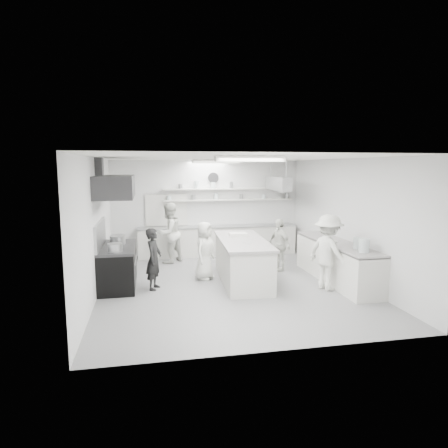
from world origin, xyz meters
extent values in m
cube|color=#9C9C9C|center=(0.00, 0.00, -0.01)|extent=(6.00, 7.00, 0.02)
cube|color=white|center=(0.00, 0.00, 3.01)|extent=(6.00, 7.00, 0.02)
cube|color=silver|center=(0.00, 3.50, 1.50)|extent=(6.00, 0.04, 3.00)
cube|color=silver|center=(0.00, -3.50, 1.50)|extent=(6.00, 0.04, 3.00)
cube|color=silver|center=(-3.00, 0.00, 1.50)|extent=(0.04, 7.00, 3.00)
cube|color=silver|center=(3.00, 0.00, 1.50)|extent=(0.04, 7.00, 3.00)
cube|color=black|center=(-2.60, 0.40, 0.45)|extent=(0.80, 1.80, 0.90)
cube|color=#313133|center=(-2.60, 0.40, 2.35)|extent=(0.85, 2.00, 0.50)
cube|color=silver|center=(0.30, 3.20, 0.46)|extent=(5.00, 0.60, 0.92)
cube|color=silver|center=(0.70, 3.37, 1.75)|extent=(4.20, 0.26, 0.04)
cube|color=silver|center=(0.70, 3.37, 2.10)|extent=(4.20, 0.26, 0.04)
cube|color=black|center=(-1.30, 3.48, 1.45)|extent=(1.30, 0.04, 1.00)
cylinder|color=silver|center=(0.20, 3.46, 2.45)|extent=(0.32, 0.05, 0.32)
cube|color=silver|center=(2.65, -0.20, 0.47)|extent=(0.74, 3.30, 0.94)
cube|color=#A5A6A8|center=(2.00, 2.40, 2.30)|extent=(0.30, 1.60, 0.40)
cube|color=silver|center=(0.00, -1.80, 2.94)|extent=(1.30, 0.25, 0.10)
cube|color=silver|center=(0.00, 1.80, 2.94)|extent=(1.30, 0.25, 0.10)
cube|color=silver|center=(0.37, 0.22, 0.50)|extent=(1.17, 2.76, 1.00)
cylinder|color=#A5A6A8|center=(-2.60, 0.64, 1.04)|extent=(0.37, 0.37, 0.26)
imported|color=black|center=(-1.77, 0.00, 0.71)|extent=(0.49, 0.60, 1.42)
imported|color=silver|center=(-1.28, 2.48, 0.88)|extent=(1.09, 1.08, 1.77)
imported|color=silver|center=(-0.51, 0.58, 0.73)|extent=(0.78, 0.85, 1.45)
imported|color=silver|center=(1.59, 1.02, 0.71)|extent=(0.60, 0.90, 1.42)
imported|color=silver|center=(2.13, -0.80, 0.87)|extent=(1.01, 1.28, 1.73)
imported|color=#A5A6A8|center=(0.37, -0.28, 1.02)|extent=(0.30, 0.30, 0.06)
imported|color=silver|center=(0.54, 0.99, 1.02)|extent=(0.19, 0.19, 0.06)
imported|color=silver|center=(2.54, -0.16, 0.97)|extent=(0.28, 0.28, 0.06)
camera|label=1|loc=(-1.88, -8.88, 2.79)|focal=31.39mm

